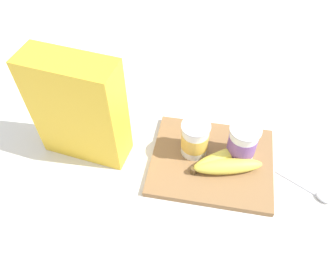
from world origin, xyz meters
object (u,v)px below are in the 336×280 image
(yogurt_cup_front, at_px, (195,139))
(yogurt_cup_back, at_px, (242,143))
(cutting_board, at_px, (212,161))
(spoon, at_px, (312,191))
(banana_bunch, at_px, (225,162))
(cereal_box, at_px, (79,110))

(yogurt_cup_front, distance_m, yogurt_cup_back, 0.11)
(cutting_board, bearing_deg, spoon, -9.99)
(banana_bunch, height_order, spoon, banana_bunch)
(yogurt_cup_front, height_order, banana_bunch, yogurt_cup_front)
(yogurt_cup_back, bearing_deg, spoon, -20.93)
(yogurt_cup_front, bearing_deg, banana_bunch, -23.64)
(cereal_box, bearing_deg, yogurt_cup_back, -167.55)
(cereal_box, relative_size, yogurt_cup_back, 2.78)
(cereal_box, xyz_separation_m, yogurt_cup_front, (0.26, 0.02, -0.07))
(cutting_board, height_order, yogurt_cup_back, yogurt_cup_back)
(cutting_board, bearing_deg, cereal_box, -178.76)
(cereal_box, bearing_deg, yogurt_cup_front, -166.80)
(banana_bunch, bearing_deg, cereal_box, 178.46)
(cereal_box, height_order, banana_bunch, cereal_box)
(cereal_box, relative_size, banana_bunch, 1.60)
(yogurt_cup_back, xyz_separation_m, spoon, (0.17, -0.06, -0.06))
(banana_bunch, bearing_deg, spoon, -7.12)
(yogurt_cup_front, height_order, yogurt_cup_back, yogurt_cup_back)
(cereal_box, xyz_separation_m, banana_bunch, (0.34, -0.01, -0.10))
(yogurt_cup_back, bearing_deg, banana_bunch, -128.68)
(yogurt_cup_front, relative_size, yogurt_cup_back, 0.95)
(yogurt_cup_front, bearing_deg, cereal_box, -174.53)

